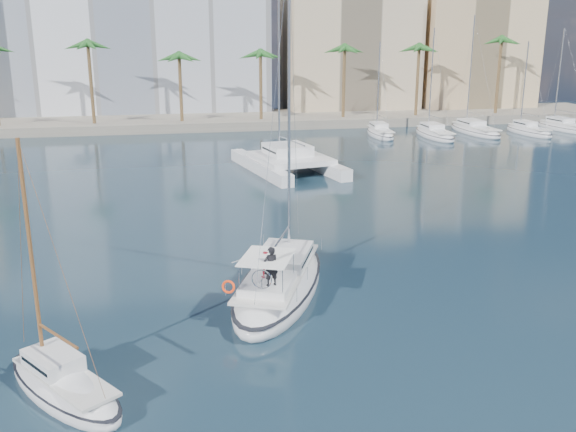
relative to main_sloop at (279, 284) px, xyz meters
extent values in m
plane|color=black|center=(1.54, 0.62, -0.54)|extent=(160.00, 160.00, 0.00)
cube|color=gray|center=(1.54, 61.62, 0.06)|extent=(120.00, 14.00, 1.20)
cube|color=silver|center=(-10.46, 73.62, 13.46)|extent=(42.00, 16.00, 28.00)
cube|color=tan|center=(23.54, 70.62, 9.46)|extent=(20.00, 14.00, 20.00)
cube|color=tan|center=(43.54, 68.62, 8.46)|extent=(18.00, 12.00, 18.00)
cylinder|color=brown|center=(1.54, 57.62, 4.71)|extent=(0.44, 0.44, 10.50)
sphere|color=#225B21|center=(1.54, 57.62, 9.96)|extent=(3.60, 3.60, 3.60)
cylinder|color=brown|center=(35.54, 57.62, 4.71)|extent=(0.44, 0.44, 10.50)
sphere|color=#225B21|center=(35.54, 57.62, 9.96)|extent=(3.60, 3.60, 3.60)
ellipsoid|color=silver|center=(0.00, 0.01, -0.18)|extent=(7.97, 12.32, 2.45)
ellipsoid|color=black|center=(0.00, 0.01, 0.17)|extent=(8.05, 12.44, 0.18)
cube|color=silver|center=(-0.08, -0.20, 0.75)|extent=(5.85, 9.19, 0.12)
cube|color=silver|center=(0.44, 1.06, 1.11)|extent=(3.81, 4.52, 0.60)
cube|color=black|center=(0.44, 1.06, 1.13)|extent=(3.65, 4.11, 0.14)
cylinder|color=#B7BABF|center=(0.96, 2.31, 8.53)|extent=(0.15, 0.15, 15.45)
cylinder|color=#B7BABF|center=(0.05, 0.11, 2.31)|extent=(1.92, 4.44, 0.11)
cube|color=silver|center=(-0.95, -2.29, 0.99)|extent=(3.19, 3.58, 0.36)
cube|color=white|center=(-0.99, -2.40, 2.36)|extent=(3.19, 3.58, 0.04)
torus|color=silver|center=(-1.38, -3.34, 1.66)|extent=(0.90, 0.42, 0.96)
torus|color=#FF390D|center=(-2.89, -3.21, 1.36)|extent=(0.66, 0.42, 0.64)
imported|color=black|center=(-0.90, -2.94, 2.10)|extent=(0.76, 0.58, 1.87)
imported|color=maroon|center=(-1.02, -1.85, 1.81)|extent=(0.69, 0.57, 1.29)
ellipsoid|color=silver|center=(-9.48, -7.93, -0.30)|extent=(5.82, 6.86, 1.62)
ellipsoid|color=black|center=(-9.48, -7.93, -0.07)|extent=(5.88, 6.93, 0.18)
cube|color=silver|center=(-9.40, -8.04, 0.31)|extent=(4.30, 5.10, 0.12)
cube|color=silver|center=(-9.87, -7.39, 0.67)|extent=(2.51, 2.69, 0.60)
cube|color=black|center=(-9.87, -7.39, 0.69)|extent=(2.37, 2.48, 0.14)
cylinder|color=brown|center=(-10.34, -6.75, 4.65)|extent=(0.15, 0.15, 8.54)
cylinder|color=brown|center=(-9.52, -7.88, 1.87)|extent=(1.73, 2.32, 0.11)
cube|color=silver|center=(3.28, 29.00, 0.01)|extent=(4.07, 13.70, 1.10)
cube|color=silver|center=(8.83, 30.20, 0.01)|extent=(4.07, 13.70, 1.10)
cube|color=silver|center=(6.20, 28.93, 0.76)|extent=(7.73, 8.72, 0.50)
cube|color=silver|center=(6.05, 29.60, 1.46)|extent=(4.57, 4.83, 1.00)
cube|color=black|center=(6.05, 29.60, 1.51)|extent=(4.47, 4.30, 0.18)
cylinder|color=#B7BABF|center=(5.62, 31.62, 10.13)|extent=(0.18, 0.18, 18.34)
ellipsoid|color=silver|center=(-1.53, 3.77, -0.06)|extent=(0.21, 0.41, 0.19)
sphere|color=silver|center=(-1.53, 3.96, -0.04)|extent=(0.11, 0.11, 0.11)
cube|color=gray|center=(-1.82, 3.77, -0.03)|extent=(0.47, 0.17, 0.11)
cube|color=gray|center=(-1.24, 3.77, -0.03)|extent=(0.47, 0.17, 0.11)
camera|label=1|loc=(-5.28, -30.07, 12.50)|focal=40.00mm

